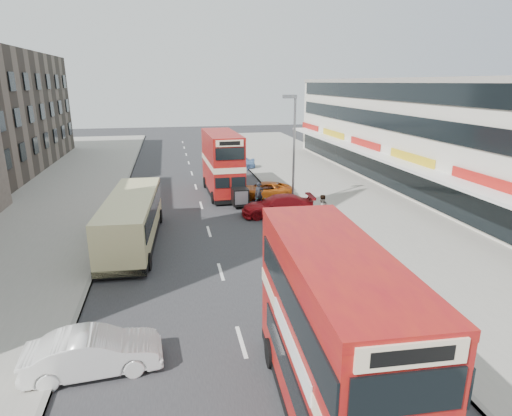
{
  "coord_description": "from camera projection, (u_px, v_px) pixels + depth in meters",
  "views": [
    {
      "loc": [
        -2.16,
        -11.12,
        8.96
      ],
      "look_at": [
        1.23,
        5.38,
        3.97
      ],
      "focal_mm": 29.87,
      "sensor_mm": 36.0,
      "label": 1
    }
  ],
  "objects": [
    {
      "name": "commercial_row",
      "position": [
        430.0,
        134.0,
        36.58
      ],
      "size": [
        9.9,
        46.2,
        9.3
      ],
      "color": "beige",
      "rests_on": "ground"
    },
    {
      "name": "bus_main",
      "position": [
        332.0,
        337.0,
        11.14
      ],
      "size": [
        2.81,
        8.89,
        4.84
      ],
      "rotation": [
        0.0,
        0.0,
        3.09
      ],
      "color": "black",
      "rests_on": "ground"
    },
    {
      "name": "car_right_b",
      "position": [
        264.0,
        190.0,
        34.05
      ],
      "size": [
        4.8,
        2.57,
        1.28
      ],
      "primitive_type": "imported",
      "rotation": [
        0.0,
        0.0,
        -1.67
      ],
      "color": "#BA5312",
      "rests_on": "ground"
    },
    {
      "name": "coach",
      "position": [
        132.0,
        218.0,
        24.08
      ],
      "size": [
        3.13,
        10.02,
        2.62
      ],
      "rotation": [
        0.0,
        0.0,
        -0.06
      ],
      "color": "black",
      "rests_on": "ground"
    },
    {
      "name": "ground",
      "position": [
        252.0,
        378.0,
        13.41
      ],
      "size": [
        160.0,
        160.0,
        0.0
      ],
      "primitive_type": "plane",
      "color": "#28282B",
      "rests_on": "ground"
    },
    {
      "name": "pavement_left",
      "position": [
        30.0,
        214.0,
        29.85
      ],
      "size": [
        12.0,
        90.0,
        0.15
      ],
      "primitive_type": "cube",
      "color": "gray",
      "rests_on": "ground"
    },
    {
      "name": "road_surface",
      "position": [
        201.0,
        205.0,
        32.19
      ],
      "size": [
        12.0,
        90.0,
        0.01
      ],
      "primitive_type": "cube",
      "color": "#28282B",
      "rests_on": "ground"
    },
    {
      "name": "cyclist",
      "position": [
        259.0,
        201.0,
        30.84
      ],
      "size": [
        0.83,
        2.01,
        2.05
      ],
      "rotation": [
        0.0,
        0.0,
        0.08
      ],
      "color": "gray",
      "rests_on": "ground"
    },
    {
      "name": "kerb_left",
      "position": [
        117.0,
        209.0,
        30.99
      ],
      "size": [
        0.2,
        90.0,
        0.16
      ],
      "primitive_type": "cube",
      "color": "gray",
      "rests_on": "ground"
    },
    {
      "name": "street_lamp",
      "position": [
        293.0,
        143.0,
        30.21
      ],
      "size": [
        1.0,
        0.2,
        8.12
      ],
      "color": "slate",
      "rests_on": "ground"
    },
    {
      "name": "kerb_right",
      "position": [
        279.0,
        200.0,
        33.34
      ],
      "size": [
        0.2,
        90.0,
        0.16
      ],
      "primitive_type": "cube",
      "color": "gray",
      "rests_on": "ground"
    },
    {
      "name": "car_right_a",
      "position": [
        278.0,
        206.0,
        29.48
      ],
      "size": [
        5.12,
        2.3,
        1.46
      ],
      "primitive_type": "imported",
      "rotation": [
        0.0,
        0.0,
        -1.62
      ],
      "color": "#A71018",
      "rests_on": "ground"
    },
    {
      "name": "pavement_right",
      "position": [
        350.0,
        196.0,
        34.48
      ],
      "size": [
        12.0,
        90.0,
        0.15
      ],
      "primitive_type": "cube",
      "color": "gray",
      "rests_on": "ground"
    },
    {
      "name": "car_left_front",
      "position": [
        94.0,
        352.0,
        13.54
      ],
      "size": [
        4.33,
        1.78,
        1.4
      ],
      "primitive_type": "imported",
      "rotation": [
        0.0,
        0.0,
        1.64
      ],
      "color": "white",
      "rests_on": "ground"
    },
    {
      "name": "car_right_c",
      "position": [
        235.0,
        162.0,
        45.34
      ],
      "size": [
        4.56,
        2.32,
        1.49
      ],
      "primitive_type": "imported",
      "rotation": [
        0.0,
        0.0,
        -1.7
      ],
      "color": "#628DC5",
      "rests_on": "ground"
    },
    {
      "name": "bus_second",
      "position": [
        222.0,
        163.0,
        34.75
      ],
      "size": [
        2.66,
        8.93,
        4.9
      ],
      "rotation": [
        0.0,
        0.0,
        3.17
      ],
      "color": "black",
      "rests_on": "ground"
    },
    {
      "name": "pedestrian_near",
      "position": [
        322.0,
        209.0,
        27.48
      ],
      "size": [
        0.77,
        0.58,
        1.91
      ],
      "primitive_type": "imported",
      "rotation": [
        0.0,
        0.0,
        3.3
      ],
      "color": "gray",
      "rests_on": "pavement_right"
    }
  ]
}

